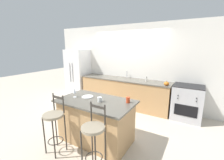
{
  "coord_description": "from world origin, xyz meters",
  "views": [
    {
      "loc": [
        2.12,
        -4.01,
        1.99
      ],
      "look_at": [
        0.15,
        -0.65,
        1.11
      ],
      "focal_mm": 24.0,
      "sensor_mm": 36.0,
      "label": 1
    }
  ],
  "objects_px": {
    "soap_bottle": "(146,79)",
    "bar_stool_near": "(54,121)",
    "oven_range": "(187,102)",
    "dinner_plate": "(88,97)",
    "wine_glass": "(74,91)",
    "coffee_mug": "(100,100)",
    "tumbler_cup": "(128,100)",
    "bar_stool_far": "(94,135)",
    "pumpkin_decoration": "(167,84)",
    "refrigerator": "(78,73)"
  },
  "relations": [
    {
      "from": "oven_range",
      "to": "wine_glass",
      "type": "xyz_separation_m",
      "value": [
        -2.09,
        -2.13,
        0.57
      ]
    },
    {
      "from": "bar_stool_near",
      "to": "coffee_mug",
      "type": "xyz_separation_m",
      "value": [
        0.57,
        0.66,
        0.33
      ]
    },
    {
      "from": "coffee_mug",
      "to": "wine_glass",
      "type": "bearing_deg",
      "value": -176.32
    },
    {
      "from": "bar_stool_near",
      "to": "pumpkin_decoration",
      "type": "bearing_deg",
      "value": 59.86
    },
    {
      "from": "oven_range",
      "to": "bar_stool_far",
      "type": "relative_size",
      "value": 0.86
    },
    {
      "from": "bar_stool_near",
      "to": "soap_bottle",
      "type": "distance_m",
      "value": 2.95
    },
    {
      "from": "oven_range",
      "to": "bar_stool_near",
      "type": "relative_size",
      "value": 0.86
    },
    {
      "from": "coffee_mug",
      "to": "pumpkin_decoration",
      "type": "distance_m",
      "value": 2.09
    },
    {
      "from": "bar_stool_far",
      "to": "coffee_mug",
      "type": "bearing_deg",
      "value": 116.78
    },
    {
      "from": "refrigerator",
      "to": "wine_glass",
      "type": "xyz_separation_m",
      "value": [
        1.86,
        -2.1,
        0.12
      ]
    },
    {
      "from": "bar_stool_near",
      "to": "coffee_mug",
      "type": "relative_size",
      "value": 9.28
    },
    {
      "from": "coffee_mug",
      "to": "pumpkin_decoration",
      "type": "bearing_deg",
      "value": 64.22
    },
    {
      "from": "tumbler_cup",
      "to": "refrigerator",
      "type": "bearing_deg",
      "value": 148.71
    },
    {
      "from": "dinner_plate",
      "to": "pumpkin_decoration",
      "type": "relative_size",
      "value": 1.8
    },
    {
      "from": "dinner_plate",
      "to": "soap_bottle",
      "type": "distance_m",
      "value": 2.14
    },
    {
      "from": "bar_stool_near",
      "to": "bar_stool_far",
      "type": "height_order",
      "value": "same"
    },
    {
      "from": "wine_glass",
      "to": "coffee_mug",
      "type": "height_order",
      "value": "wine_glass"
    },
    {
      "from": "bar_stool_near",
      "to": "tumbler_cup",
      "type": "xyz_separation_m",
      "value": [
        1.07,
        0.91,
        0.34
      ]
    },
    {
      "from": "wine_glass",
      "to": "bar_stool_near",
      "type": "bearing_deg",
      "value": -83.77
    },
    {
      "from": "wine_glass",
      "to": "pumpkin_decoration",
      "type": "relative_size",
      "value": 1.44
    },
    {
      "from": "pumpkin_decoration",
      "to": "soap_bottle",
      "type": "distance_m",
      "value": 0.69
    },
    {
      "from": "soap_bottle",
      "to": "bar_stool_near",
      "type": "bearing_deg",
      "value": -106.59
    },
    {
      "from": "coffee_mug",
      "to": "bar_stool_far",
      "type": "bearing_deg",
      "value": -63.22
    },
    {
      "from": "coffee_mug",
      "to": "soap_bottle",
      "type": "relative_size",
      "value": 0.88
    },
    {
      "from": "dinner_plate",
      "to": "wine_glass",
      "type": "relative_size",
      "value": 1.25
    },
    {
      "from": "refrigerator",
      "to": "oven_range",
      "type": "distance_m",
      "value": 3.97
    },
    {
      "from": "bar_stool_far",
      "to": "wine_glass",
      "type": "bearing_deg",
      "value": 147.91
    },
    {
      "from": "tumbler_cup",
      "to": "soap_bottle",
      "type": "relative_size",
      "value": 0.85
    },
    {
      "from": "coffee_mug",
      "to": "soap_bottle",
      "type": "distance_m",
      "value": 2.16
    },
    {
      "from": "bar_stool_far",
      "to": "dinner_plate",
      "type": "relative_size",
      "value": 4.44
    },
    {
      "from": "oven_range",
      "to": "dinner_plate",
      "type": "bearing_deg",
      "value": -132.98
    },
    {
      "from": "oven_range",
      "to": "pumpkin_decoration",
      "type": "distance_m",
      "value": 0.77
    },
    {
      "from": "coffee_mug",
      "to": "soap_bottle",
      "type": "height_order",
      "value": "soap_bottle"
    },
    {
      "from": "tumbler_cup",
      "to": "pumpkin_decoration",
      "type": "xyz_separation_m",
      "value": [
        0.41,
        1.64,
        0.02
      ]
    },
    {
      "from": "oven_range",
      "to": "soap_bottle",
      "type": "height_order",
      "value": "soap_bottle"
    },
    {
      "from": "bar_stool_near",
      "to": "soap_bottle",
      "type": "bearing_deg",
      "value": 73.41
    },
    {
      "from": "bar_stool_near",
      "to": "bar_stool_far",
      "type": "distance_m",
      "value": 0.89
    },
    {
      "from": "dinner_plate",
      "to": "pumpkin_decoration",
      "type": "height_order",
      "value": "pumpkin_decoration"
    },
    {
      "from": "dinner_plate",
      "to": "pumpkin_decoration",
      "type": "xyz_separation_m",
      "value": [
        1.31,
        1.78,
        0.07
      ]
    },
    {
      "from": "bar_stool_far",
      "to": "bar_stool_near",
      "type": "bearing_deg",
      "value": -178.8
    },
    {
      "from": "bar_stool_near",
      "to": "soap_bottle",
      "type": "relative_size",
      "value": 8.2
    },
    {
      "from": "bar_stool_far",
      "to": "wine_glass",
      "type": "xyz_separation_m",
      "value": [
        -0.96,
        0.6,
        0.42
      ]
    },
    {
      "from": "bar_stool_near",
      "to": "refrigerator",
      "type": "bearing_deg",
      "value": 125.21
    },
    {
      "from": "tumbler_cup",
      "to": "bar_stool_near",
      "type": "bearing_deg",
      "value": -139.79
    },
    {
      "from": "wine_glass",
      "to": "dinner_plate",
      "type": "bearing_deg",
      "value": 31.15
    },
    {
      "from": "tumbler_cup",
      "to": "soap_bottle",
      "type": "distance_m",
      "value": 1.91
    },
    {
      "from": "coffee_mug",
      "to": "tumbler_cup",
      "type": "relative_size",
      "value": 1.04
    },
    {
      "from": "oven_range",
      "to": "bar_stool_far",
      "type": "height_order",
      "value": "bar_stool_far"
    },
    {
      "from": "dinner_plate",
      "to": "bar_stool_far",
      "type": "bearing_deg",
      "value": -45.94
    },
    {
      "from": "tumbler_cup",
      "to": "soap_bottle",
      "type": "bearing_deg",
      "value": 97.11
    }
  ]
}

